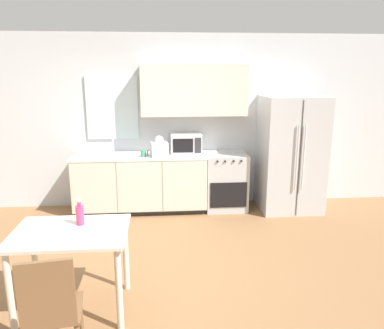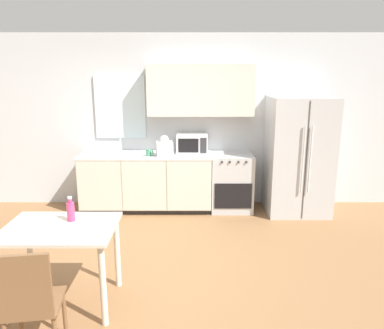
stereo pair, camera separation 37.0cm
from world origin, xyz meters
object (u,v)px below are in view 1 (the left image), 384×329
object	(u,v)px
coffee_mug	(144,153)
drink_bottle	(80,214)
microwave	(186,143)
dining_table	(71,245)
dining_chair_near	(50,307)
oven_range	(225,181)
refrigerator	(291,154)

from	to	relation	value
coffee_mug	drink_bottle	size ratio (longest dim) A/B	0.46
microwave	dining_table	size ratio (longest dim) A/B	0.48
coffee_mug	dining_chair_near	world-z (taller)	coffee_mug
oven_range	dining_table	xyz separation A→B (m)	(-1.80, -2.52, 0.20)
oven_range	coffee_mug	bearing A→B (deg)	-173.87
microwave	drink_bottle	distance (m)	2.72
refrigerator	coffee_mug	bearing A→B (deg)	-178.90
coffee_mug	dining_chair_near	size ratio (longest dim) A/B	0.12
refrigerator	microwave	world-z (taller)	refrigerator
oven_range	dining_chair_near	bearing A→B (deg)	-118.72
oven_range	drink_bottle	world-z (taller)	drink_bottle
coffee_mug	dining_table	size ratio (longest dim) A/B	0.11
refrigerator	drink_bottle	size ratio (longest dim) A/B	7.50
oven_range	dining_chair_near	world-z (taller)	dining_chair_near
refrigerator	dining_table	size ratio (longest dim) A/B	1.78
coffee_mug	dining_table	world-z (taller)	coffee_mug
microwave	dining_table	world-z (taller)	microwave
microwave	coffee_mug	xyz separation A→B (m)	(-0.65, -0.23, -0.10)
dining_table	dining_chair_near	distance (m)	0.75
refrigerator	coffee_mug	size ratio (longest dim) A/B	16.21
refrigerator	dining_chair_near	size ratio (longest dim) A/B	1.90
dining_chair_near	microwave	bearing A→B (deg)	62.46
dining_table	drink_bottle	size ratio (longest dim) A/B	4.20
oven_range	dining_table	world-z (taller)	oven_range
refrigerator	dining_chair_near	distance (m)	4.23
oven_range	refrigerator	bearing A→B (deg)	-5.27
microwave	coffee_mug	distance (m)	0.69
microwave	dining_table	distance (m)	2.90
drink_bottle	refrigerator	bearing A→B (deg)	39.87
oven_range	dining_chair_near	xyz separation A→B (m)	(-1.79, -3.26, 0.09)
microwave	dining_chair_near	distance (m)	3.59
microwave	coffee_mug	world-z (taller)	microwave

